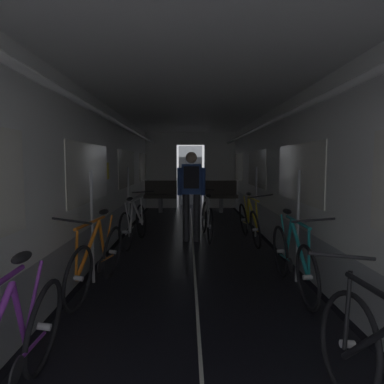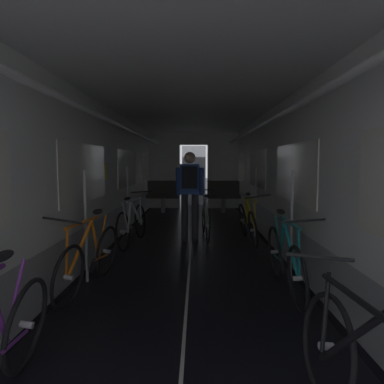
% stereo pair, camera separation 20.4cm
% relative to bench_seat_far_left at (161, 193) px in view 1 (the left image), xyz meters
% --- Properties ---
extents(train_car_shell, '(3.14, 12.34, 2.57)m').
position_rel_bench_seat_far_left_xyz_m(train_car_shell, '(0.90, -4.47, 1.13)').
color(train_car_shell, black).
rests_on(train_car_shell, ground).
extents(bench_seat_far_left, '(0.98, 0.51, 0.95)m').
position_rel_bench_seat_far_left_xyz_m(bench_seat_far_left, '(0.00, 0.00, 0.00)').
color(bench_seat_far_left, gray).
rests_on(bench_seat_far_left, ground).
extents(bench_seat_far_right, '(0.98, 0.51, 0.95)m').
position_rel_bench_seat_far_left_xyz_m(bench_seat_far_right, '(1.80, 0.00, 0.00)').
color(bench_seat_far_right, gray).
rests_on(bench_seat_far_right, ground).
extents(bicycle_white, '(0.47, 1.69, 0.95)m').
position_rel_bench_seat_far_left_xyz_m(bicycle_white, '(-0.16, -4.01, -0.18)').
color(bicycle_white, black).
rests_on(bicycle_white, ground).
extents(bicycle_orange, '(0.50, 1.69, 0.95)m').
position_rel_bench_seat_far_left_xyz_m(bicycle_orange, '(-0.23, -6.27, -0.19)').
color(bicycle_orange, black).
rests_on(bicycle_orange, ground).
extents(bicycle_purple, '(0.44, 1.69, 0.96)m').
position_rel_bench_seat_far_left_xyz_m(bicycle_purple, '(-0.20, -8.29, -0.19)').
color(bicycle_purple, black).
rests_on(bicycle_purple, ground).
extents(bicycle_yellow, '(0.44, 1.69, 0.96)m').
position_rel_bench_seat_far_left_xyz_m(bicycle_yellow, '(1.96, -3.82, -0.19)').
color(bicycle_yellow, black).
rests_on(bicycle_yellow, ground).
extents(bicycle_teal, '(0.44, 1.69, 0.95)m').
position_rel_bench_seat_far_left_xyz_m(bicycle_teal, '(2.02, -6.27, -0.18)').
color(bicycle_teal, black).
rests_on(bicycle_teal, ground).
extents(person_cyclist_aisle, '(0.53, 0.37, 1.69)m').
position_rel_bench_seat_far_left_xyz_m(person_cyclist_aisle, '(0.88, -3.77, 0.45)').
color(person_cyclist_aisle, '#2D2D33').
rests_on(person_cyclist_aisle, ground).
extents(bicycle_silver_in_aisle, '(0.44, 1.69, 0.94)m').
position_rel_bench_seat_far_left_xyz_m(bicycle_silver_in_aisle, '(1.18, -3.51, -0.18)').
color(bicycle_silver_in_aisle, black).
rests_on(bicycle_silver_in_aisle, ground).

